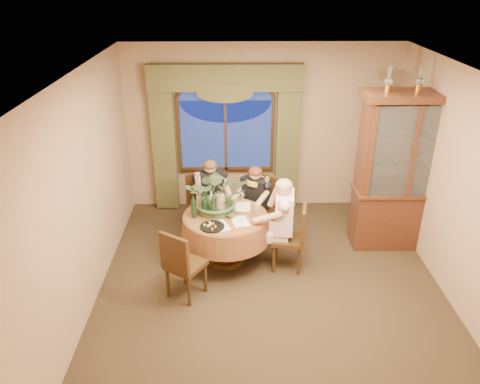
{
  "coord_description": "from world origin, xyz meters",
  "views": [
    {
      "loc": [
        -0.49,
        -4.99,
        3.82
      ],
      "look_at": [
        -0.39,
        0.68,
        1.1
      ],
      "focal_mm": 35.0,
      "sensor_mm": 36.0,
      "label": 1
    }
  ],
  "objects_px": {
    "oil_lamp_center": "(420,79)",
    "wine_bottle_0": "(194,207)",
    "chair_back": "(204,206)",
    "dining_table": "(226,238)",
    "person_back": "(211,197)",
    "person_scarf": "(255,203)",
    "wine_bottle_1": "(199,202)",
    "china_cabinet": "(404,173)",
    "oil_lamp_right": "(451,79)",
    "wine_bottle_5": "(213,207)",
    "wine_bottle_2": "(205,198)",
    "wine_bottle_3": "(211,203)",
    "oil_lamp_left": "(389,79)",
    "wine_bottle_4": "(205,205)",
    "chair_back_right": "(261,209)",
    "person_pink": "(284,223)",
    "stoneware_vase": "(221,203)",
    "centerpiece_plant": "(217,173)",
    "olive_bowl": "(231,215)",
    "chair_front_left": "(186,263)",
    "chair_right": "(288,237)"
  },
  "relations": [
    {
      "from": "stoneware_vase",
      "to": "wine_bottle_4",
      "type": "bearing_deg",
      "value": -147.74
    },
    {
      "from": "oil_lamp_left",
      "to": "chair_back",
      "type": "distance_m",
      "value": 3.24
    },
    {
      "from": "china_cabinet",
      "to": "person_back",
      "type": "relative_size",
      "value": 1.88
    },
    {
      "from": "oil_lamp_right",
      "to": "wine_bottle_4",
      "type": "height_order",
      "value": "oil_lamp_right"
    },
    {
      "from": "chair_back",
      "to": "dining_table",
      "type": "bearing_deg",
      "value": 90.0
    },
    {
      "from": "olive_bowl",
      "to": "chair_back_right",
      "type": "bearing_deg",
      "value": 57.48
    },
    {
      "from": "dining_table",
      "to": "person_pink",
      "type": "distance_m",
      "value": 0.86
    },
    {
      "from": "oil_lamp_left",
      "to": "wine_bottle_4",
      "type": "relative_size",
      "value": 1.03
    },
    {
      "from": "oil_lamp_center",
      "to": "wine_bottle_2",
      "type": "distance_m",
      "value": 3.28
    },
    {
      "from": "stoneware_vase",
      "to": "wine_bottle_1",
      "type": "bearing_deg",
      "value": -173.51
    },
    {
      "from": "stoneware_vase",
      "to": "centerpiece_plant",
      "type": "bearing_deg",
      "value": 137.35
    },
    {
      "from": "chair_front_left",
      "to": "wine_bottle_5",
      "type": "xyz_separation_m",
      "value": [
        0.33,
        0.68,
        0.44
      ]
    },
    {
      "from": "china_cabinet",
      "to": "chair_front_left",
      "type": "relative_size",
      "value": 2.44
    },
    {
      "from": "oil_lamp_right",
      "to": "wine_bottle_4",
      "type": "bearing_deg",
      "value": -171.52
    },
    {
      "from": "chair_back_right",
      "to": "wine_bottle_0",
      "type": "bearing_deg",
      "value": 75.67
    },
    {
      "from": "oil_lamp_center",
      "to": "wine_bottle_0",
      "type": "relative_size",
      "value": 1.03
    },
    {
      "from": "chair_back",
      "to": "stoneware_vase",
      "type": "xyz_separation_m",
      "value": [
        0.28,
        -0.68,
        0.4
      ]
    },
    {
      "from": "chair_back_right",
      "to": "person_pink",
      "type": "height_order",
      "value": "person_pink"
    },
    {
      "from": "chair_right",
      "to": "wine_bottle_4",
      "type": "relative_size",
      "value": 2.91
    },
    {
      "from": "wine_bottle_2",
      "to": "chair_back",
      "type": "bearing_deg",
      "value": 95.78
    },
    {
      "from": "olive_bowl",
      "to": "wine_bottle_4",
      "type": "bearing_deg",
      "value": 178.2
    },
    {
      "from": "centerpiece_plant",
      "to": "chair_back_right",
      "type": "bearing_deg",
      "value": 39.83
    },
    {
      "from": "wine_bottle_3",
      "to": "wine_bottle_5",
      "type": "relative_size",
      "value": 1.0
    },
    {
      "from": "wine_bottle_1",
      "to": "wine_bottle_4",
      "type": "bearing_deg",
      "value": -50.95
    },
    {
      "from": "oil_lamp_center",
      "to": "person_pink",
      "type": "relative_size",
      "value": 0.26
    },
    {
      "from": "person_pink",
      "to": "person_scarf",
      "type": "height_order",
      "value": "person_pink"
    },
    {
      "from": "chair_front_left",
      "to": "wine_bottle_1",
      "type": "distance_m",
      "value": 0.94
    },
    {
      "from": "wine_bottle_5",
      "to": "wine_bottle_2",
      "type": "bearing_deg",
      "value": 114.61
    },
    {
      "from": "oil_lamp_center",
      "to": "stoneware_vase",
      "type": "bearing_deg",
      "value": -172.45
    },
    {
      "from": "oil_lamp_center",
      "to": "wine_bottle_1",
      "type": "bearing_deg",
      "value": -172.56
    },
    {
      "from": "oil_lamp_center",
      "to": "wine_bottle_0",
      "type": "bearing_deg",
      "value": -170.22
    },
    {
      "from": "oil_lamp_center",
      "to": "wine_bottle_3",
      "type": "height_order",
      "value": "oil_lamp_center"
    },
    {
      "from": "person_pink",
      "to": "wine_bottle_0",
      "type": "distance_m",
      "value": 1.25
    },
    {
      "from": "china_cabinet",
      "to": "oil_lamp_right",
      "type": "relative_size",
      "value": 6.88
    },
    {
      "from": "chair_front_left",
      "to": "wine_bottle_2",
      "type": "bearing_deg",
      "value": 110.92
    },
    {
      "from": "oil_lamp_left",
      "to": "wine_bottle_3",
      "type": "relative_size",
      "value": 1.03
    },
    {
      "from": "chair_back_right",
      "to": "wine_bottle_3",
      "type": "bearing_deg",
      "value": 78.79
    },
    {
      "from": "china_cabinet",
      "to": "person_scarf",
      "type": "relative_size",
      "value": 1.94
    },
    {
      "from": "chair_back",
      "to": "wine_bottle_0",
      "type": "xyz_separation_m",
      "value": [
        -0.08,
        -0.84,
        0.44
      ]
    },
    {
      "from": "wine_bottle_5",
      "to": "wine_bottle_3",
      "type": "bearing_deg",
      "value": 100.23
    },
    {
      "from": "dining_table",
      "to": "wine_bottle_1",
      "type": "xyz_separation_m",
      "value": [
        -0.36,
        0.07,
        0.54
      ]
    },
    {
      "from": "oil_lamp_left",
      "to": "person_pink",
      "type": "bearing_deg",
      "value": -157.65
    },
    {
      "from": "person_back",
      "to": "person_scarf",
      "type": "height_order",
      "value": "person_back"
    },
    {
      "from": "olive_bowl",
      "to": "wine_bottle_1",
      "type": "height_order",
      "value": "wine_bottle_1"
    },
    {
      "from": "centerpiece_plant",
      "to": "chair_back",
      "type": "bearing_deg",
      "value": 110.9
    },
    {
      "from": "chair_back_right",
      "to": "person_back",
      "type": "xyz_separation_m",
      "value": [
        -0.77,
        0.14,
        0.14
      ]
    },
    {
      "from": "china_cabinet",
      "to": "chair_back_right",
      "type": "relative_size",
      "value": 2.44
    },
    {
      "from": "wine_bottle_4",
      "to": "olive_bowl",
      "type": "bearing_deg",
      "value": -1.8
    },
    {
      "from": "person_back",
      "to": "person_scarf",
      "type": "xyz_separation_m",
      "value": [
        0.69,
        -0.18,
        -0.02
      ]
    },
    {
      "from": "oil_lamp_center",
      "to": "person_scarf",
      "type": "distance_m",
      "value": 2.86
    }
  ]
}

